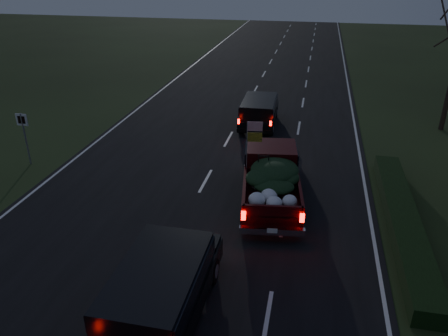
% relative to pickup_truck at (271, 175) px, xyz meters
% --- Properties ---
extents(ground, '(120.00, 120.00, 0.00)m').
position_rel_pickup_truck_xyz_m(ground, '(-2.92, -3.96, -1.10)').
color(ground, black).
rests_on(ground, ground).
extents(road_asphalt, '(14.00, 120.00, 0.02)m').
position_rel_pickup_truck_xyz_m(road_asphalt, '(-2.92, -3.96, -1.09)').
color(road_asphalt, black).
rests_on(road_asphalt, ground).
extents(hedge_row, '(1.00, 10.00, 0.60)m').
position_rel_pickup_truck_xyz_m(hedge_row, '(4.88, -0.96, -0.80)').
color(hedge_row, black).
rests_on(hedge_row, ground).
extents(route_sign, '(0.55, 0.08, 2.50)m').
position_rel_pickup_truck_xyz_m(route_sign, '(-11.42, 1.04, 0.56)').
color(route_sign, gray).
rests_on(route_sign, ground).
extents(pickup_truck, '(2.85, 5.82, 2.93)m').
position_rel_pickup_truck_xyz_m(pickup_truck, '(0.00, 0.00, 0.00)').
color(pickup_truck, '#350709').
rests_on(pickup_truck, ground).
extents(lead_suv, '(2.00, 4.57, 1.30)m').
position_rel_pickup_truck_xyz_m(lead_suv, '(-1.64, 8.47, -0.11)').
color(lead_suv, black).
rests_on(lead_suv, ground).
extents(rear_suv, '(2.35, 5.08, 1.46)m').
position_rel_pickup_truck_xyz_m(rear_suv, '(-2.06, -7.04, 0.00)').
color(rear_suv, black).
rests_on(rear_suv, ground).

